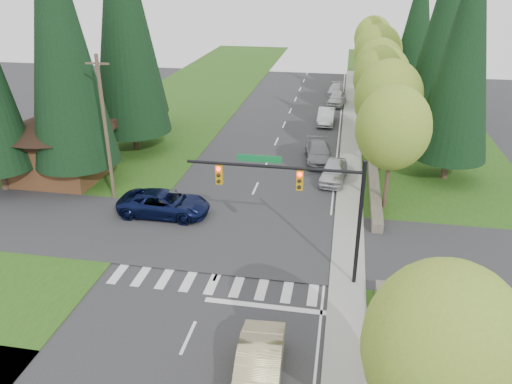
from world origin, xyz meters
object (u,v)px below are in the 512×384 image
(parked_car_a, at_px, (334,172))
(parked_car_b, at_px, (319,153))
(sedan_champagne, at_px, (259,369))
(suv_navy, at_px, (164,204))
(parked_car_d, at_px, (337,98))
(parked_car_e, at_px, (336,89))
(parked_car_c, at_px, (326,116))

(parked_car_a, bearing_deg, parked_car_b, 113.95)
(sedan_champagne, relative_size, suv_navy, 0.84)
(parked_car_d, bearing_deg, parked_car_b, -85.21)
(sedan_champagne, distance_m, parked_car_e, 49.81)
(sedan_champagne, relative_size, parked_car_a, 1.09)
(suv_navy, height_order, parked_car_c, suv_navy)
(suv_navy, distance_m, parked_car_a, 13.19)
(suv_navy, bearing_deg, parked_car_a, -54.22)
(sedan_champagne, relative_size, parked_car_b, 0.95)
(parked_car_d, height_order, parked_car_e, parked_car_d)
(suv_navy, xyz_separation_m, parked_car_c, (9.30, 22.96, -0.05))
(suv_navy, bearing_deg, parked_car_b, -38.34)
(sedan_champagne, xyz_separation_m, parked_car_c, (0.67, 36.30, -0.06))
(suv_navy, bearing_deg, sedan_champagne, -147.21)
(parked_car_c, bearing_deg, parked_car_b, -89.64)
(parked_car_c, bearing_deg, parked_car_e, 88.19)
(suv_navy, height_order, parked_car_e, suv_navy)
(suv_navy, height_order, parked_car_a, suv_navy)
(suv_navy, bearing_deg, parked_car_d, -18.39)
(sedan_champagne, height_order, suv_navy, sedan_champagne)
(parked_car_d, distance_m, parked_car_e, 5.60)
(parked_car_b, xyz_separation_m, parked_car_d, (0.89, 19.07, 0.02))
(sedan_champagne, xyz_separation_m, parked_car_e, (1.20, 49.79, -0.20))
(suv_navy, relative_size, parked_car_e, 1.37)
(parked_car_b, height_order, parked_car_c, parked_car_c)
(suv_navy, xyz_separation_m, parked_car_e, (9.84, 36.45, -0.20))
(parked_car_a, bearing_deg, parked_car_e, 96.61)
(sedan_champagne, xyz_separation_m, parked_car_b, (0.65, 25.14, -0.06))
(parked_car_b, distance_m, parked_car_d, 19.09)
(parked_car_a, distance_m, parked_car_b, 4.29)
(parked_car_d, bearing_deg, suv_navy, -100.78)
(parked_car_b, relative_size, parked_car_c, 1.12)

